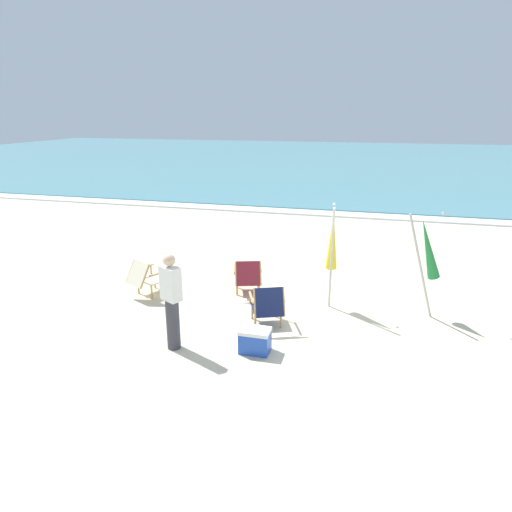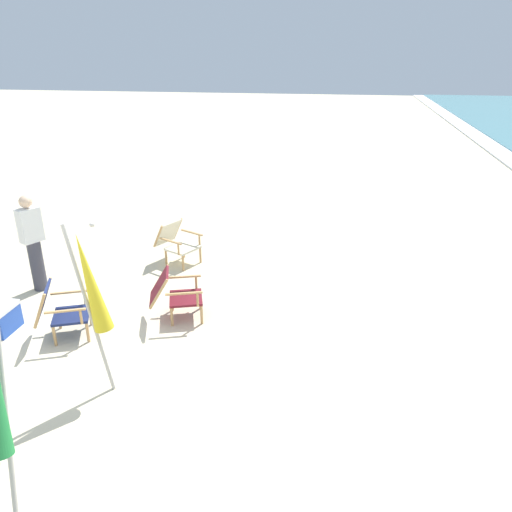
{
  "view_description": "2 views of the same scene",
  "coord_description": "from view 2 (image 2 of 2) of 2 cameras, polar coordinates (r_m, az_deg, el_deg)",
  "views": [
    {
      "loc": [
        1.26,
        -7.84,
        3.75
      ],
      "look_at": [
        -1.24,
        1.61,
        0.63
      ],
      "focal_mm": 32.0,
      "sensor_mm": 36.0,
      "label": 1
    },
    {
      "loc": [
        5.06,
        3.17,
        3.78
      ],
      "look_at": [
        -2.23,
        1.94,
        0.67
      ],
      "focal_mm": 35.0,
      "sensor_mm": 36.0,
      "label": 2
    }
  ],
  "objects": [
    {
      "name": "ground_plane",
      "position": [
        7.07,
        -19.21,
        -10.94
      ],
      "size": [
        80.0,
        80.0,
        0.0
      ],
      "primitive_type": "plane",
      "color": "beige"
    },
    {
      "name": "beach_chair_back_left",
      "position": [
        7.48,
        -9.38,
        -4.17
      ],
      "size": [
        0.78,
        0.91,
        0.77
      ],
      "color": "maroon",
      "rests_on": "ground"
    },
    {
      "name": "beach_chair_mid_center",
      "position": [
        9.44,
        -9.13,
        1.71
      ],
      "size": [
        0.85,
        0.93,
        0.78
      ],
      "color": "beige",
      "rests_on": "ground"
    },
    {
      "name": "beach_chair_far_center",
      "position": [
        7.44,
        -21.64,
        -5.69
      ],
      "size": [
        0.79,
        0.86,
        0.81
      ],
      "color": "#19234C",
      "rests_on": "ground"
    },
    {
      "name": "umbrella_furled_yellow",
      "position": [
        5.74,
        -18.39,
        -3.12
      ],
      "size": [
        0.26,
        0.44,
        2.11
      ],
      "color": "#B7B2A8",
      "rests_on": "ground"
    },
    {
      "name": "person_near_chairs",
      "position": [
        8.88,
        -24.13,
        1.41
      ],
      "size": [
        0.39,
        0.34,
        1.63
      ],
      "color": "#383842",
      "rests_on": "ground"
    },
    {
      "name": "cooler_box",
      "position": [
        8.03,
        -27.11,
        -6.38
      ],
      "size": [
        0.49,
        0.35,
        0.4
      ],
      "color": "blue",
      "rests_on": "ground"
    }
  ]
}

